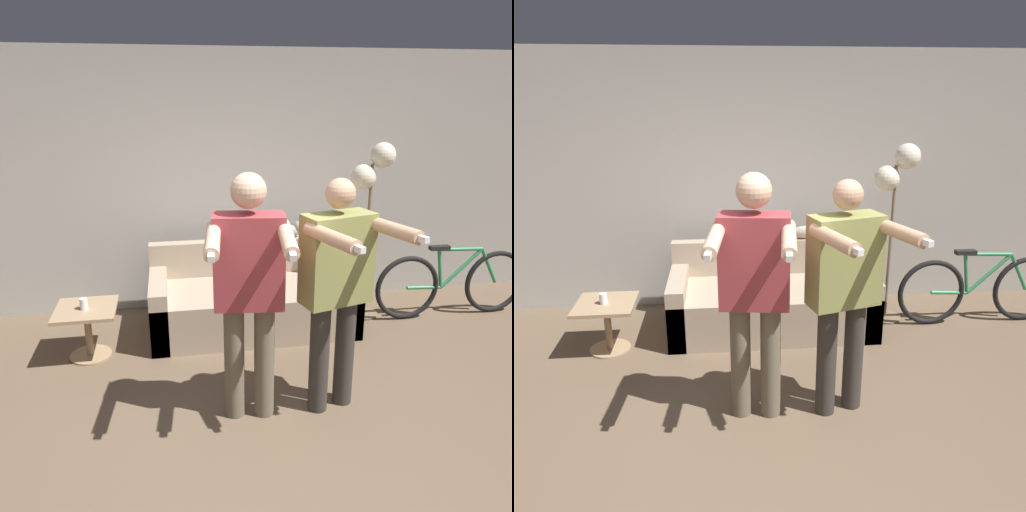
% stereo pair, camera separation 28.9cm
% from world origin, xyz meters
% --- Properties ---
extents(ground_plane, '(16.00, 16.00, 0.00)m').
position_xyz_m(ground_plane, '(0.00, 0.00, 0.00)').
color(ground_plane, brown).
extents(wall_back, '(10.00, 0.05, 2.60)m').
position_xyz_m(wall_back, '(0.00, 2.69, 1.30)').
color(wall_back, '#B7B2A8').
rests_on(wall_back, ground_plane).
extents(couch, '(1.92, 0.91, 0.78)m').
position_xyz_m(couch, '(0.23, 2.03, 0.26)').
color(couch, tan).
rests_on(couch, ground_plane).
extents(person_left, '(0.59, 0.72, 1.73)m').
position_xyz_m(person_left, '(-0.02, 0.63, 1.01)').
color(person_left, '#6B604C').
rests_on(person_left, ground_plane).
extents(person_right, '(0.65, 0.77, 1.67)m').
position_xyz_m(person_right, '(0.58, 0.63, 0.97)').
color(person_right, '#38332D').
rests_on(person_right, ground_plane).
extents(cat, '(0.47, 0.11, 0.17)m').
position_xyz_m(cat, '(0.65, 2.38, 0.85)').
color(cat, '#B7AD9E').
rests_on(cat, couch).
extents(floor_lamp, '(0.42, 0.32, 1.75)m').
position_xyz_m(floor_lamp, '(1.41, 2.09, 1.39)').
color(floor_lamp, '#756047').
rests_on(floor_lamp, ground_plane).
extents(side_table, '(0.50, 0.50, 0.45)m').
position_xyz_m(side_table, '(-1.25, 1.70, 0.33)').
color(side_table, '#A38460').
rests_on(side_table, ground_plane).
extents(cup, '(0.07, 0.07, 0.10)m').
position_xyz_m(cup, '(-1.25, 1.67, 0.50)').
color(cup, white).
rests_on(cup, side_table).
extents(bicycle, '(1.63, 0.07, 0.76)m').
position_xyz_m(bicycle, '(2.27, 1.92, 0.35)').
color(bicycle, black).
rests_on(bicycle, ground_plane).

